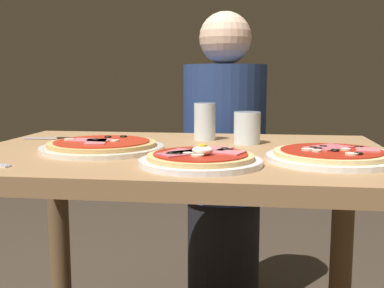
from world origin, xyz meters
name	(u,v)px	position (x,y,z in m)	size (l,w,h in m)	color
dining_table	(179,201)	(0.00, 0.00, 0.61)	(1.06, 0.74, 0.75)	#9E754C
pizza_foreground	(201,159)	(0.08, -0.20, 0.76)	(0.26, 0.26, 0.05)	white
pizza_across_left	(102,146)	(-0.19, -0.04, 0.76)	(0.31, 0.31, 0.03)	silver
pizza_across_right	(332,156)	(0.36, -0.11, 0.76)	(0.29, 0.29, 0.03)	white
water_glass_near	(205,124)	(0.04, 0.20, 0.80)	(0.06, 0.06, 0.11)	silver
water_glass_far	(247,130)	(0.17, 0.14, 0.79)	(0.07, 0.07, 0.09)	silver
knife	(59,138)	(-0.39, 0.15, 0.75)	(0.20, 0.02, 0.01)	silver
diner_person	(224,172)	(0.07, 0.65, 0.56)	(0.32, 0.32, 1.18)	black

